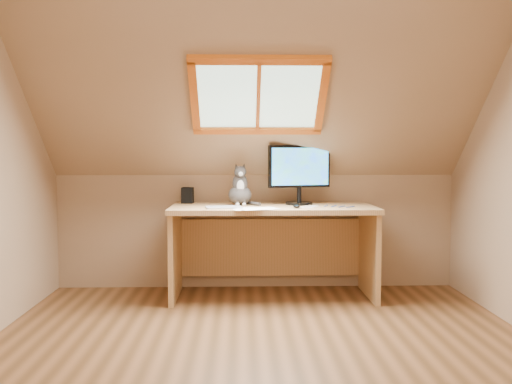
{
  "coord_description": "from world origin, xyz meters",
  "views": [
    {
      "loc": [
        -0.13,
        -3.28,
        1.2
      ],
      "look_at": [
        -0.02,
        1.0,
        0.9
      ],
      "focal_mm": 40.0,
      "sensor_mm": 36.0,
      "label": 1
    }
  ],
  "objects": [
    {
      "name": "cables",
      "position": [
        0.56,
        1.26,
        0.77
      ],
      "size": [
        0.51,
        0.26,
        0.01
      ],
      "color": "silver",
      "rests_on": "desk"
    },
    {
      "name": "ground",
      "position": [
        0.0,
        0.0,
        0.0
      ],
      "size": [
        3.5,
        3.5,
        0.0
      ],
      "primitive_type": "plane",
      "color": "brown",
      "rests_on": "ground"
    },
    {
      "name": "cat",
      "position": [
        -0.14,
        1.46,
        0.89
      ],
      "size": [
        0.21,
        0.25,
        0.35
      ],
      "color": "#3C3835",
      "rests_on": "desk"
    },
    {
      "name": "papers",
      "position": [
        0.04,
        1.12,
        0.76
      ],
      "size": [
        0.35,
        0.3,
        0.01
      ],
      "color": "white",
      "rests_on": "desk"
    },
    {
      "name": "graphics_tablet",
      "position": [
        -0.27,
        1.2,
        0.77
      ],
      "size": [
        0.31,
        0.24,
        0.01
      ],
      "primitive_type": "cube",
      "rotation": [
        0.0,
        0.0,
        0.15
      ],
      "color": "#B2B2B7",
      "rests_on": "desk"
    },
    {
      "name": "monitor",
      "position": [
        0.36,
        1.49,
        1.05
      ],
      "size": [
        0.53,
        0.23,
        0.5
      ],
      "color": "black",
      "rests_on": "desk"
    },
    {
      "name": "desk_speaker",
      "position": [
        -0.59,
        1.63,
        0.83
      ],
      "size": [
        0.1,
        0.1,
        0.14
      ],
      "primitive_type": "cube",
      "rotation": [
        0.0,
        0.0,
        -0.1
      ],
      "color": "black",
      "rests_on": "desk"
    },
    {
      "name": "desk",
      "position": [
        0.13,
        1.45,
        0.53
      ],
      "size": [
        1.67,
        0.73,
        0.76
      ],
      "color": "tan",
      "rests_on": "ground"
    },
    {
      "name": "room_shell",
      "position": [
        0.0,
        -0.09,
        1.43
      ],
      "size": [
        3.52,
        3.52,
        2.41
      ],
      "color": "#A28261",
      "rests_on": "ground"
    },
    {
      "name": "mouse",
      "position": [
        0.3,
        1.17,
        0.78
      ],
      "size": [
        0.06,
        0.1,
        0.03
      ],
      "primitive_type": "ellipsoid",
      "rotation": [
        0.0,
        0.0,
        0.11
      ],
      "color": "black",
      "rests_on": "desk"
    }
  ]
}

